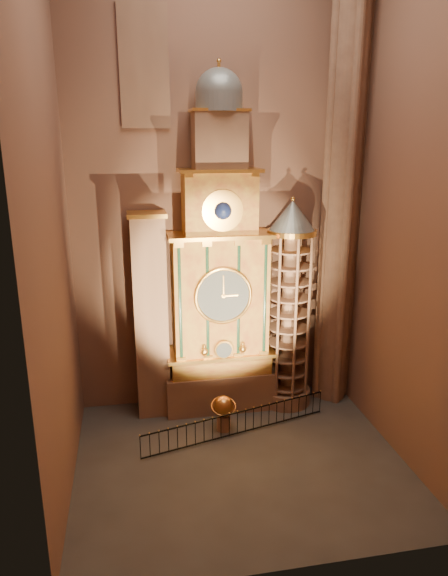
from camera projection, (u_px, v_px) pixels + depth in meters
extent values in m
plane|color=#383330|center=(240.00, 461.00, 22.25)|extent=(14.00, 14.00, 0.00)
plane|color=#855847|center=(216.00, 191.00, 24.84)|extent=(22.00, 0.00, 22.00)
plane|color=#855847|center=(48.00, 211.00, 17.93)|extent=(0.00, 22.00, 22.00)
plane|color=#855847|center=(414.00, 202.00, 20.42)|extent=(0.00, 22.00, 22.00)
cube|color=#8C634C|center=(220.00, 387.00, 26.69)|extent=(5.60, 2.20, 2.00)
cube|color=maroon|center=(220.00, 361.00, 26.27)|extent=(5.00, 2.00, 1.00)
cube|color=gold|center=(220.00, 351.00, 26.07)|extent=(5.40, 2.30, 0.18)
cube|color=maroon|center=(219.00, 296.00, 25.29)|extent=(4.60, 2.00, 6.00)
cylinder|color=black|center=(180.00, 303.00, 24.12)|extent=(0.32, 0.32, 5.60)
cylinder|color=black|center=(207.00, 302.00, 24.35)|extent=(0.32, 0.32, 5.60)
cylinder|color=black|center=(238.00, 300.00, 24.61)|extent=(0.32, 0.32, 5.60)
cylinder|color=black|center=(264.00, 298.00, 24.84)|extent=(0.32, 0.32, 5.60)
cube|color=gold|center=(220.00, 235.00, 24.39)|extent=(5.00, 2.25, 0.18)
cylinder|color=#2D3033|center=(223.00, 296.00, 24.25)|extent=(2.60, 0.12, 2.60)
torus|color=gold|center=(223.00, 296.00, 24.21)|extent=(2.80, 0.16, 2.80)
cylinder|color=gold|center=(224.00, 350.00, 24.87)|extent=(0.90, 0.10, 0.90)
sphere|color=gold|center=(204.00, 352.00, 24.76)|extent=(0.36, 0.36, 0.36)
sphere|color=gold|center=(243.00, 349.00, 25.10)|extent=(0.36, 0.36, 0.36)
cube|color=maroon|center=(219.00, 204.00, 24.03)|extent=(3.40, 1.80, 3.00)
sphere|color=#0D1C45|center=(223.00, 211.00, 23.23)|extent=(0.80, 0.80, 0.80)
cube|color=gold|center=(219.00, 170.00, 23.55)|extent=(3.80, 2.00, 0.15)
cube|color=#8C634C|center=(219.00, 142.00, 23.25)|extent=(2.40, 1.60, 2.60)
sphere|color=slate|center=(219.00, 93.00, 22.66)|extent=(2.10, 2.10, 2.10)
cylinder|color=gold|center=(219.00, 71.00, 22.41)|extent=(0.14, 0.14, 0.80)
cube|color=#8C634C|center=(151.00, 319.00, 24.97)|extent=(1.60, 1.40, 10.00)
cube|color=gold|center=(153.00, 360.00, 25.13)|extent=(1.35, 0.10, 2.10)
cube|color=#522616|center=(153.00, 361.00, 25.07)|extent=(1.05, 0.04, 1.75)
cube|color=gold|center=(151.00, 310.00, 24.40)|extent=(1.35, 0.10, 2.10)
cube|color=#522616|center=(151.00, 310.00, 24.35)|extent=(1.05, 0.04, 1.75)
cube|color=gold|center=(149.00, 257.00, 23.68)|extent=(1.35, 0.10, 2.10)
cube|color=#522616|center=(149.00, 257.00, 23.62)|extent=(1.05, 0.04, 1.75)
cube|color=gold|center=(146.00, 214.00, 23.54)|extent=(1.80, 1.60, 0.20)
cylinder|color=#8C634C|center=(286.00, 394.00, 27.19)|extent=(2.50, 2.50, 0.80)
cylinder|color=#8C634C|center=(289.00, 314.00, 25.94)|extent=(0.70, 0.70, 8.20)
cylinder|color=gold|center=(292.00, 232.00, 24.76)|extent=(2.40, 2.40, 0.25)
cone|color=slate|center=(292.00, 216.00, 24.54)|extent=(2.30, 2.30, 1.50)
sphere|color=gold|center=(293.00, 199.00, 24.32)|extent=(0.20, 0.20, 0.20)
cylinder|color=#8C634C|center=(342.00, 191.00, 24.98)|extent=(1.60, 1.60, 22.00)
cylinder|color=#8C634C|center=(358.00, 191.00, 25.12)|extent=(0.44, 0.44, 22.00)
cylinder|color=#8C634C|center=(327.00, 191.00, 24.83)|extent=(0.44, 0.44, 22.00)
cylinder|color=#8C634C|center=(336.00, 189.00, 25.73)|extent=(0.44, 0.44, 22.00)
cylinder|color=#8C634C|center=(349.00, 192.00, 24.22)|extent=(0.44, 0.44, 22.00)
cube|color=navy|center=(144.00, 67.00, 22.68)|extent=(2.00, 0.10, 5.00)
cube|color=#8C634C|center=(144.00, 67.00, 22.62)|extent=(2.20, 0.06, 5.20)
cylinder|color=#8C634C|center=(224.00, 422.00, 24.55)|extent=(0.66, 0.66, 0.77)
sphere|color=#BE7535|center=(224.00, 406.00, 24.30)|extent=(0.98, 0.98, 0.98)
torus|color=#BE7535|center=(224.00, 406.00, 24.30)|extent=(1.23, 1.16, 0.53)
cube|color=black|center=(238.00, 412.00, 23.86)|extent=(9.09, 2.45, 0.05)
cube|color=black|center=(237.00, 433.00, 24.17)|extent=(9.09, 2.45, 0.05)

